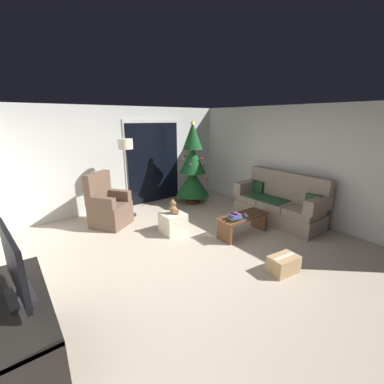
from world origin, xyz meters
The scene contains 19 objects.
ground_plane centered at (0.00, 0.00, 0.00)m, with size 7.00×7.00×0.00m, color #B2A38E.
wall_back centered at (0.00, 3.06, 1.25)m, with size 5.72×0.12×2.50m, color silver.
wall_right centered at (2.86, 0.00, 1.25)m, with size 0.12×6.00×2.50m, color silver.
patio_door_frame centered at (0.83, 2.99, 1.10)m, with size 1.60×0.02×2.20m, color silver.
patio_door_glass centered at (0.83, 2.97, 1.05)m, with size 1.50×0.02×2.10m, color black.
couch centered at (2.32, 0.03, 0.40)m, with size 0.79×1.95×1.08m.
coffee_table centered at (1.13, 0.03, 0.27)m, with size 1.10×0.40×0.41m.
remote_graphite centered at (1.45, -0.07, 0.42)m, with size 0.04×0.16×0.02m, color #333338.
remote_silver centered at (1.15, -0.03, 0.42)m, with size 0.04×0.16×0.02m, color #ADADB2.
book_stack centered at (0.83, -0.04, 0.47)m, with size 0.26×0.22×0.11m.
cell_phone centered at (0.82, -0.02, 0.52)m, with size 0.07×0.14×0.01m, color black.
christmas_tree centered at (1.56, 2.21, 0.96)m, with size 0.88×0.88×2.18m.
armchair centered at (-0.78, 2.09, 0.40)m, with size 0.95×0.95×1.13m.
floor_lamp centered at (-0.20, 2.33, 1.51)m, with size 0.32×0.32×1.78m.
media_shelf centered at (-2.53, -0.78, 0.35)m, with size 0.40×1.40×0.75m.
television centered at (-2.50, -0.72, 1.06)m, with size 0.24×0.84×0.61m.
ottoman centered at (0.11, 0.94, 0.20)m, with size 0.44×0.44×0.40m, color beige.
teddy_bear_chestnut centered at (0.11, 0.93, 0.52)m, with size 0.22×0.21×0.29m.
cardboard_box_taped_mid_floor centered at (0.65, -1.22, 0.13)m, with size 0.48×0.33×0.26m.
Camera 1 is at (-2.45, -3.06, 2.21)m, focal length 23.91 mm.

